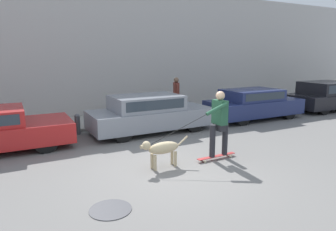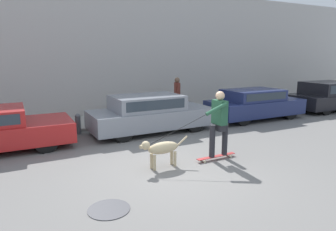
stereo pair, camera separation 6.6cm
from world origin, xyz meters
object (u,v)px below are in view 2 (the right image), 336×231
(dog, at_px, (162,149))
(fire_hydrant, at_px, (78,123))
(parked_car_1, at_px, (150,114))
(parked_car_3, at_px, (329,96))
(skateboarder, at_px, (219,121))
(pedestrian_with_bag, at_px, (177,93))
(parked_car_2, at_px, (254,104))

(dog, height_order, fire_hydrant, dog)
(parked_car_1, relative_size, parked_car_3, 1.00)
(parked_car_3, bearing_deg, skateboarder, -158.50)
(parked_car_3, relative_size, pedestrian_with_bag, 2.69)
(parked_car_2, height_order, pedestrian_with_bag, pedestrian_with_bag)
(parked_car_1, xyz_separation_m, fire_hydrant, (-2.24, 0.76, -0.26))
(parked_car_3, distance_m, skateboarder, 9.34)
(skateboarder, relative_size, pedestrian_with_bag, 1.58)
(pedestrian_with_bag, bearing_deg, fire_hydrant, -145.89)
(parked_car_2, relative_size, dog, 3.16)
(parked_car_2, xyz_separation_m, parked_car_3, (4.58, 0.00, 0.04))
(parked_car_3, bearing_deg, parked_car_1, -179.01)
(parked_car_2, xyz_separation_m, dog, (-5.67, -3.18, -0.15))
(parked_car_1, height_order, dog, parked_car_1)
(dog, bearing_deg, skateboarder, 172.84)
(dog, distance_m, skateboarder, 1.60)
(parked_car_2, height_order, skateboarder, skateboarder)
(parked_car_1, bearing_deg, parked_car_3, -1.33)
(parked_car_2, distance_m, pedestrian_with_bag, 3.22)
(parked_car_1, relative_size, skateboarder, 1.70)
(skateboarder, bearing_deg, parked_car_2, -144.01)
(parked_car_1, distance_m, skateboarder, 3.32)
(dog, relative_size, fire_hydrant, 1.83)
(dog, bearing_deg, fire_hydrant, -77.24)
(skateboarder, distance_m, pedestrian_with_bag, 5.59)
(pedestrian_with_bag, bearing_deg, skateboarder, -90.17)
(parked_car_2, xyz_separation_m, fire_hydrant, (-6.83, 0.76, -0.25))
(parked_car_2, relative_size, parked_car_3, 0.96)
(fire_hydrant, bearing_deg, parked_car_3, -3.79)
(skateboarder, height_order, fire_hydrant, skateboarder)
(fire_hydrant, bearing_deg, skateboarder, -56.45)
(parked_car_3, height_order, fire_hydrant, parked_car_3)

